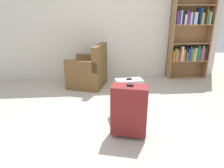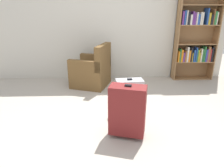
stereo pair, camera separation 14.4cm
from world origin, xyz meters
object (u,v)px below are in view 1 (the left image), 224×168
Objects in this scene: suitcase_silver at (129,95)px; mug at (117,84)px; suitcase_dark_red at (129,110)px; bookshelf at (190,36)px; armchair at (89,72)px.

mug is at bearing 92.20° from suitcase_silver.
suitcase_silver is 0.82× the size of suitcase_dark_red.
bookshelf reaches higher than mug.
armchair is 1.44m from suitcase_silver.
suitcase_dark_red is (-0.05, -1.83, 0.33)m from mug.
armchair is at bearing -169.89° from bookshelf.
suitcase_dark_red reaches higher than suitcase_silver.
mug is at bearing -163.93° from bookshelf.
armchair is 1.99m from suitcase_dark_red.
mug is 1.24m from suitcase_silver.
bookshelf is at bearing 16.07° from mug.
mug is (0.60, -0.08, -0.27)m from armchair.
bookshelf reaches higher than armchair.
suitcase_dark_red is (-0.09, -0.62, 0.07)m from suitcase_silver.
bookshelf is at bearing 45.50° from suitcase_silver.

